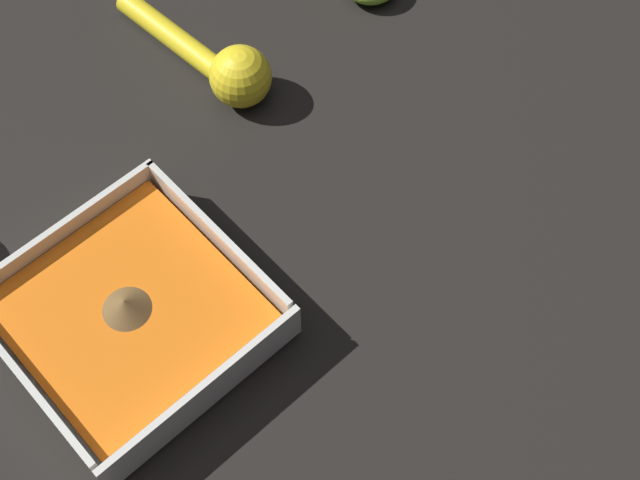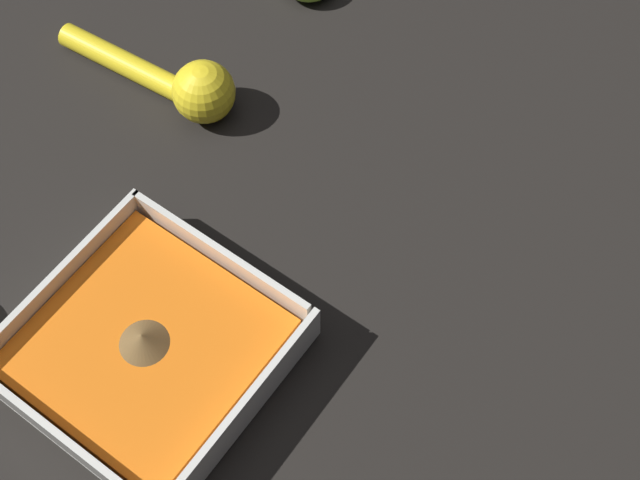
# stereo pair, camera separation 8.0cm
# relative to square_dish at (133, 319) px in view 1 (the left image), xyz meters

# --- Properties ---
(ground_plane) EXTENTS (4.00, 4.00, 0.00)m
(ground_plane) POSITION_rel_square_dish_xyz_m (0.01, -0.00, -0.02)
(ground_plane) COLOR black
(square_dish) EXTENTS (0.21, 0.21, 0.05)m
(square_dish) POSITION_rel_square_dish_xyz_m (0.00, 0.00, 0.00)
(square_dish) COLOR silver
(square_dish) RESTS_ON ground_plane
(lemon_squeezer) EXTENTS (0.06, 0.21, 0.06)m
(lemon_squeezer) POSITION_rel_square_dish_xyz_m (-0.23, -0.16, 0.01)
(lemon_squeezer) COLOR yellow
(lemon_squeezer) RESTS_ON ground_plane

